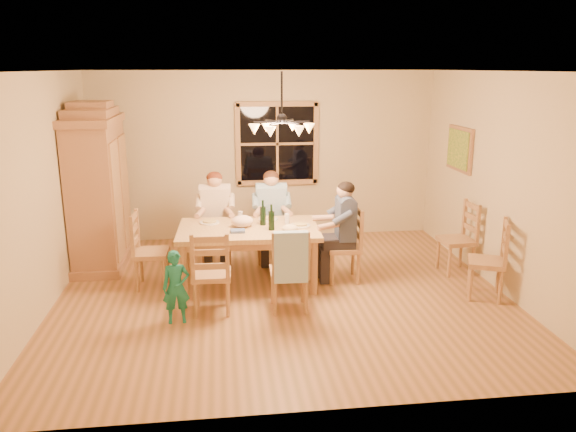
{
  "coord_description": "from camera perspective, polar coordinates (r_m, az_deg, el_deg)",
  "views": [
    {
      "loc": [
        -0.73,
        -6.5,
        2.75
      ],
      "look_at": [
        0.08,
        0.1,
        0.98
      ],
      "focal_mm": 35.0,
      "sensor_mm": 36.0,
      "label": 1
    }
  ],
  "objects": [
    {
      "name": "wall_right",
      "position": [
        7.5,
        20.78,
        3.21
      ],
      "size": [
        0.02,
        5.0,
        2.7
      ],
      "primitive_type": "cube",
      "color": "#CBBB8F",
      "rests_on": "floor"
    },
    {
      "name": "wine_glass_b",
      "position": [
        7.3,
        -0.1,
        -0.3
      ],
      "size": [
        0.06,
        0.06,
        0.14
      ],
      "primitive_type": "cylinder",
      "color": "silver",
      "rests_on": "dining_table"
    },
    {
      "name": "adult_slate_man",
      "position": [
        7.3,
        5.72,
        -0.31
      ],
      "size": [
        0.43,
        0.41,
        0.87
      ],
      "rotation": [
        0.0,
        0.0,
        1.54
      ],
      "color": "#3D4862",
      "rests_on": "floor"
    },
    {
      "name": "chair_end_right",
      "position": [
        7.45,
        5.62,
        -4.3
      ],
      "size": [
        0.43,
        0.45,
        0.99
      ],
      "rotation": [
        0.0,
        0.0,
        1.54
      ],
      "color": "#A06C46",
      "rests_on": "floor"
    },
    {
      "name": "plate_woman",
      "position": [
        7.44,
        -7.97,
        -0.66
      ],
      "size": [
        0.26,
        0.26,
        0.02
      ],
      "primitive_type": "cylinder",
      "color": "white",
      "rests_on": "dining_table"
    },
    {
      "name": "plate_plaid",
      "position": [
        7.53,
        -2.0,
        -0.33
      ],
      "size": [
        0.26,
        0.26,
        0.02
      ],
      "primitive_type": "cylinder",
      "color": "white",
      "rests_on": "dining_table"
    },
    {
      "name": "chair_near_left",
      "position": [
        6.55,
        -7.74,
        -7.14
      ],
      "size": [
        0.45,
        0.43,
        0.99
      ],
      "rotation": [
        0.0,
        0.0,
        -0.03
      ],
      "color": "#A06C46",
      "rests_on": "floor"
    },
    {
      "name": "painting",
      "position": [
        8.51,
        17.02,
        6.52
      ],
      "size": [
        0.06,
        0.78,
        0.64
      ],
      "color": "#8C603C",
      "rests_on": "wall_right"
    },
    {
      "name": "armoire",
      "position": [
        8.27,
        -18.68,
        2.33
      ],
      "size": [
        0.66,
        1.4,
        2.3
      ],
      "color": "#8C603C",
      "rests_on": "floor"
    },
    {
      "name": "towel",
      "position": [
        6.25,
        0.29,
        -4.2
      ],
      "size": [
        0.38,
        0.11,
        0.58
      ],
      "primitive_type": "cube",
      "rotation": [
        0.0,
        0.0,
        -0.03
      ],
      "color": "#94B6C9",
      "rests_on": "chair_near_right"
    },
    {
      "name": "wall_back",
      "position": [
        9.14,
        -2.37,
        6.11
      ],
      "size": [
        5.5,
        0.02,
        2.7
      ],
      "primitive_type": "cube",
      "color": "#CBBB8F",
      "rests_on": "floor"
    },
    {
      "name": "cloth_bundle",
      "position": [
        7.19,
        -4.65,
        -0.54
      ],
      "size": [
        0.28,
        0.22,
        0.15
      ],
      "primitive_type": "ellipsoid",
      "color": "beige",
      "rests_on": "dining_table"
    },
    {
      "name": "plate_slate",
      "position": [
        7.22,
        1.25,
        -0.99
      ],
      "size": [
        0.26,
        0.26,
        0.02
      ],
      "primitive_type": "cylinder",
      "color": "white",
      "rests_on": "dining_table"
    },
    {
      "name": "chair_spare_front",
      "position": [
        7.29,
        19.39,
        -5.55
      ],
      "size": [
        0.56,
        0.57,
        0.99
      ],
      "rotation": [
        0.0,
        0.0,
        1.17
      ],
      "color": "#A06C46",
      "rests_on": "floor"
    },
    {
      "name": "chair_far_right",
      "position": [
        8.14,
        -1.68,
        -2.56
      ],
      "size": [
        0.45,
        0.43,
        0.99
      ],
      "rotation": [
        0.0,
        0.0,
        3.11
      ],
      "color": "#A06C46",
      "rests_on": "floor"
    },
    {
      "name": "wine_bottle_b",
      "position": [
        7.02,
        -1.69,
        -0.13
      ],
      "size": [
        0.08,
        0.08,
        0.33
      ],
      "primitive_type": "cylinder",
      "color": "black",
      "rests_on": "dining_table"
    },
    {
      "name": "child",
      "position": [
        6.31,
        -11.29,
        -7.11
      ],
      "size": [
        0.32,
        0.23,
        0.83
      ],
      "primitive_type": "imported",
      "rotation": [
        0.0,
        0.0,
        0.1
      ],
      "color": "#1B7B69",
      "rests_on": "floor"
    },
    {
      "name": "dining_table",
      "position": [
        7.22,
        -4.03,
        -1.94
      ],
      "size": [
        1.82,
        1.15,
        0.76
      ],
      "rotation": [
        0.0,
        0.0,
        -0.03
      ],
      "color": "#A7764A",
      "rests_on": "floor"
    },
    {
      "name": "chair_far_left",
      "position": [
        8.13,
        -7.27,
        -2.69
      ],
      "size": [
        0.45,
        0.43,
        0.99
      ],
      "rotation": [
        0.0,
        0.0,
        3.11
      ],
      "color": "#A06C46",
      "rests_on": "floor"
    },
    {
      "name": "ceiling",
      "position": [
        6.54,
        -0.65,
        14.51
      ],
      "size": [
        5.5,
        5.0,
        0.02
      ],
      "primitive_type": "cube",
      "color": "white",
      "rests_on": "wall_back"
    },
    {
      "name": "wall_left",
      "position": [
        6.95,
        -23.78,
        2.04
      ],
      "size": [
        0.02,
        5.0,
        2.7
      ],
      "primitive_type": "cube",
      "color": "#CBBB8F",
      "rests_on": "floor"
    },
    {
      "name": "floor",
      "position": [
        7.09,
        -0.58,
        -7.86
      ],
      "size": [
        5.5,
        5.5,
        0.0
      ],
      "primitive_type": "plane",
      "color": "olive",
      "rests_on": "ground"
    },
    {
      "name": "chair_end_left",
      "position": [
        7.41,
        -13.64,
        -4.77
      ],
      "size": [
        0.43,
        0.45,
        0.99
      ],
      "rotation": [
        0.0,
        0.0,
        -1.6
      ],
      "color": "#A06C46",
      "rests_on": "floor"
    },
    {
      "name": "adult_woman",
      "position": [
        7.99,
        -7.4,
        0.99
      ],
      "size": [
        0.41,
        0.43,
        0.87
      ],
      "rotation": [
        0.0,
        0.0,
        3.11
      ],
      "color": "beige",
      "rests_on": "floor"
    },
    {
      "name": "wine_glass_a",
      "position": [
        7.45,
        -4.87,
        -0.06
      ],
      "size": [
        0.06,
        0.06,
        0.14
      ],
      "primitive_type": "cylinder",
      "color": "silver",
      "rests_on": "dining_table"
    },
    {
      "name": "adult_plaid_man",
      "position": [
        8.0,
        -1.71,
        1.12
      ],
      "size": [
        0.41,
        0.43,
        0.87
      ],
      "rotation": [
        0.0,
        0.0,
        3.11
      ],
      "color": "teal",
      "rests_on": "floor"
    },
    {
      "name": "wine_bottle_a",
      "position": [
        7.25,
        -2.57,
        0.34
      ],
      "size": [
        0.08,
        0.08,
        0.33
      ],
      "primitive_type": "cylinder",
      "color": "black",
      "rests_on": "dining_table"
    },
    {
      "name": "napkin",
      "position": [
        6.99,
        -5.13,
        -1.52
      ],
      "size": [
        0.18,
        0.15,
        0.03
      ],
      "primitive_type": "cube",
      "rotation": [
        0.0,
        0.0,
        -0.03
      ],
      "color": "#4D608E",
      "rests_on": "dining_table"
    },
    {
      "name": "chair_spare_back",
      "position": [
        8.04,
        16.66,
        -3.42
      ],
      "size": [
        0.44,
        0.46,
        0.99
      ],
      "rotation": [
        0.0,
        0.0,
        1.62
      ],
      "color": "#A06C46",
      "rests_on": "floor"
    },
    {
      "name": "window",
      "position": [
        9.09,
        -1.1,
        7.35
      ],
      "size": [
        1.3,
        0.06,
        1.3
      ],
      "color": "black",
      "rests_on": "wall_back"
    },
    {
      "name": "cap",
      "position": [
        6.92,
        0.22,
        -1.29
      ],
      "size": [
        0.2,
        0.2,
        0.11
      ],
      "primitive_type": "ellipsoid",
      "color": "#D1BD8B",
      "rests_on": "dining_table"
    },
    {
      "name": "chair_near_right",
      "position": [
        6.56,
        0.12,
        -6.94
      ],
      "size": [
        0.45,
        0.43,
        0.99
      ],
      "rotation": [
        0.0,
        0.0,
        -0.03
      ],
      "color": "#A06C46",
      "rests_on": "floor"
    },
    {
      "name": "chandelier",
      "position": [
        6.58,
        -0.63,
        9.07
      ],
      "size": [
        0.77,
        0.68,
        0.71
      ],
      "color": "black",
      "rests_on": "ceiling"
    }
  ]
}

